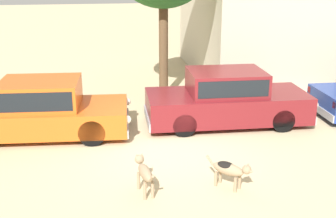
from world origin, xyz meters
The scene contains 5 objects.
ground_plane centered at (0.00, 0.00, 0.00)m, with size 80.00×80.00×0.00m, color tan.
parked_sedan_nearest centered at (-2.96, 1.35, 0.70)m, with size 4.45×2.14×1.43m.
parked_sedan_second centered at (1.85, 1.40, 0.73)m, with size 4.50×1.91×1.48m.
stray_dog_spotted centered at (0.87, -2.17, 0.40)m, with size 0.78×0.79×0.61m.
stray_dog_tan centered at (-0.78, -2.07, 0.43)m, with size 0.31×1.05×0.66m.
Camera 1 is at (-1.58, -9.68, 4.19)m, focal length 47.67 mm.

